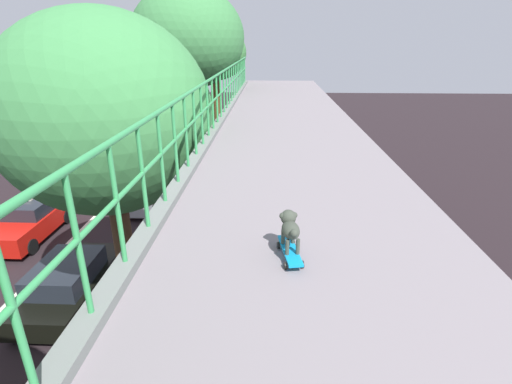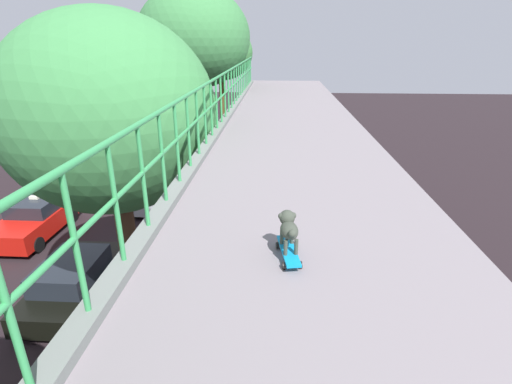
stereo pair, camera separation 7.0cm
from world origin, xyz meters
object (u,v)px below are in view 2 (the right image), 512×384
(toy_skateboard, at_px, (288,251))
(small_dog, at_px, (289,227))
(car_black_fifth, at_px, (75,280))
(car_silver_seventh, at_px, (149,192))
(car_red_taxi_sixth, at_px, (35,219))
(city_bus, at_px, (130,129))

(toy_skateboard, xyz_separation_m, small_dog, (-0.01, 0.05, 0.23))
(car_black_fifth, height_order, car_silver_seventh, car_silver_seventh)
(car_red_taxi_sixth, relative_size, city_bus, 0.37)
(city_bus, relative_size, small_dog, 27.74)
(car_silver_seventh, distance_m, toy_skateboard, 16.02)
(car_black_fifth, height_order, small_dog, small_dog)
(car_black_fifth, xyz_separation_m, city_bus, (-4.10, 15.89, 1.17))
(car_red_taxi_sixth, distance_m, car_silver_seventh, 4.98)
(car_red_taxi_sixth, xyz_separation_m, small_dog, (10.05, -10.46, 5.25))
(car_black_fifth, distance_m, city_bus, 16.46)
(toy_skateboard, height_order, small_dog, small_dog)
(car_black_fifth, xyz_separation_m, toy_skateboard, (6.27, -6.46, 5.05))
(toy_skateboard, bearing_deg, small_dog, 96.99)
(car_black_fifth, distance_m, car_red_taxi_sixth, 5.55)
(car_black_fifth, relative_size, small_dog, 10.68)
(car_black_fifth, height_order, car_red_taxi_sixth, car_red_taxi_sixth)
(small_dog, bearing_deg, city_bus, 114.92)
(car_silver_seventh, bearing_deg, car_red_taxi_sixth, -138.43)
(car_red_taxi_sixth, bearing_deg, car_silver_seventh, 41.57)
(car_red_taxi_sixth, xyz_separation_m, city_bus, (-0.31, 11.84, 1.14))
(car_silver_seventh, height_order, toy_skateboard, toy_skateboard)
(car_red_taxi_sixth, bearing_deg, toy_skateboard, -46.26)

